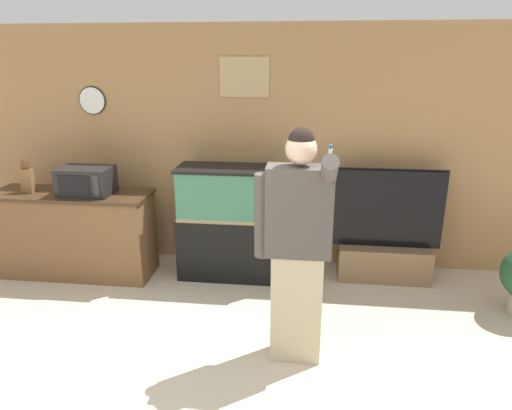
{
  "coord_description": "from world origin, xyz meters",
  "views": [
    {
      "loc": [
        0.94,
        -2.11,
        2.26
      ],
      "look_at": [
        0.51,
        1.59,
        1.05
      ],
      "focal_mm": 32.0,
      "sensor_mm": 36.0,
      "label": 1
    }
  ],
  "objects_px": {
    "aquarium_on_stand": "(236,223)",
    "person_standing": "(297,246)",
    "microwave": "(86,181)",
    "knife_block": "(27,180)",
    "counter_island": "(75,233)",
    "tv_on_stand": "(384,247)"
  },
  "relations": [
    {
      "from": "knife_block",
      "to": "tv_on_stand",
      "type": "relative_size",
      "value": 0.29
    },
    {
      "from": "counter_island",
      "to": "aquarium_on_stand",
      "type": "height_order",
      "value": "aquarium_on_stand"
    },
    {
      "from": "aquarium_on_stand",
      "to": "person_standing",
      "type": "height_order",
      "value": "person_standing"
    },
    {
      "from": "microwave",
      "to": "person_standing",
      "type": "relative_size",
      "value": 0.29
    },
    {
      "from": "knife_block",
      "to": "tv_on_stand",
      "type": "bearing_deg",
      "value": 4.79
    },
    {
      "from": "counter_island",
      "to": "microwave",
      "type": "relative_size",
      "value": 3.2
    },
    {
      "from": "tv_on_stand",
      "to": "person_standing",
      "type": "xyz_separation_m",
      "value": [
        -0.89,
        -1.48,
        0.6
      ]
    },
    {
      "from": "microwave",
      "to": "knife_block",
      "type": "distance_m",
      "value": 0.64
    },
    {
      "from": "knife_block",
      "to": "aquarium_on_stand",
      "type": "bearing_deg",
      "value": 5.06
    },
    {
      "from": "counter_island",
      "to": "tv_on_stand",
      "type": "relative_size",
      "value": 1.41
    },
    {
      "from": "microwave",
      "to": "aquarium_on_stand",
      "type": "relative_size",
      "value": 0.44
    },
    {
      "from": "microwave",
      "to": "tv_on_stand",
      "type": "height_order",
      "value": "microwave"
    },
    {
      "from": "counter_island",
      "to": "knife_block",
      "type": "relative_size",
      "value": 4.82
    },
    {
      "from": "microwave",
      "to": "person_standing",
      "type": "height_order",
      "value": "person_standing"
    },
    {
      "from": "knife_block",
      "to": "aquarium_on_stand",
      "type": "xyz_separation_m",
      "value": [
        2.15,
        0.19,
        -0.45
      ]
    },
    {
      "from": "microwave",
      "to": "tv_on_stand",
      "type": "bearing_deg",
      "value": 5.68
    },
    {
      "from": "counter_island",
      "to": "aquarium_on_stand",
      "type": "bearing_deg",
      "value": 5.41
    },
    {
      "from": "knife_block",
      "to": "tv_on_stand",
      "type": "distance_m",
      "value": 3.8
    },
    {
      "from": "microwave",
      "to": "knife_block",
      "type": "bearing_deg",
      "value": -179.53
    },
    {
      "from": "knife_block",
      "to": "aquarium_on_stand",
      "type": "distance_m",
      "value": 2.21
    },
    {
      "from": "microwave",
      "to": "tv_on_stand",
      "type": "relative_size",
      "value": 0.44
    },
    {
      "from": "microwave",
      "to": "knife_block",
      "type": "relative_size",
      "value": 1.51
    }
  ]
}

